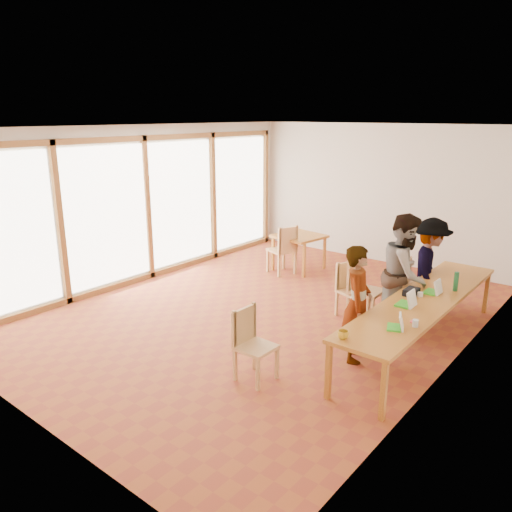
% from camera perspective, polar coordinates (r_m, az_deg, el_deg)
% --- Properties ---
extents(ground, '(8.00, 8.00, 0.00)m').
position_cam_1_polar(ground, '(8.39, 1.19, -6.41)').
color(ground, '#923A23').
rests_on(ground, ground).
extents(wall_back, '(6.00, 0.10, 3.00)m').
position_cam_1_polar(wall_back, '(11.32, 13.83, 6.91)').
color(wall_back, beige).
rests_on(wall_back, ground).
extents(wall_front, '(6.00, 0.10, 3.00)m').
position_cam_1_polar(wall_front, '(5.47, -25.40, -3.69)').
color(wall_front, beige).
rests_on(wall_front, ground).
extents(wall_right, '(0.10, 8.00, 3.00)m').
position_cam_1_polar(wall_right, '(6.60, 22.31, -0.12)').
color(wall_right, beige).
rests_on(wall_right, ground).
extents(window_wall, '(0.10, 8.00, 3.00)m').
position_cam_1_polar(window_wall, '(9.99, -12.37, 5.85)').
color(window_wall, white).
rests_on(window_wall, ground).
extents(ceiling, '(6.00, 8.00, 0.04)m').
position_cam_1_polar(ceiling, '(7.76, 1.32, 14.68)').
color(ceiling, white).
rests_on(ceiling, wall_back).
extents(communal_table, '(0.80, 4.00, 0.75)m').
position_cam_1_polar(communal_table, '(7.27, 18.64, -4.94)').
color(communal_table, '#C0762A').
rests_on(communal_table, ground).
extents(side_table, '(0.90, 0.90, 0.75)m').
position_cam_1_polar(side_table, '(10.47, 4.96, 1.97)').
color(side_table, '#C0762A').
rests_on(side_table, ground).
extents(chair_near, '(0.44, 0.44, 0.49)m').
position_cam_1_polar(chair_near, '(6.21, -0.70, -9.11)').
color(chair_near, '#E3AC71').
rests_on(chair_near, ground).
extents(chair_mid, '(0.53, 0.53, 0.48)m').
position_cam_1_polar(chair_mid, '(8.23, 10.61, -3.07)').
color(chair_mid, '#E3AC71').
rests_on(chair_mid, ground).
extents(chair_far, '(0.50, 0.50, 0.55)m').
position_cam_1_polar(chair_far, '(8.10, 11.83, -2.85)').
color(chair_far, '#E3AC71').
rests_on(chair_far, ground).
extents(chair_empty, '(0.45, 0.45, 0.45)m').
position_cam_1_polar(chair_empty, '(8.77, 17.38, -2.52)').
color(chair_empty, '#E3AC71').
rests_on(chair_empty, ground).
extents(chair_spare, '(0.60, 0.60, 0.54)m').
position_cam_1_polar(chair_spare, '(10.14, 3.32, 1.28)').
color(chair_spare, '#E3AC71').
rests_on(chair_spare, ground).
extents(person_near, '(0.57, 0.68, 1.58)m').
position_cam_1_polar(person_near, '(6.71, 11.53, -5.37)').
color(person_near, gray).
rests_on(person_near, ground).
extents(person_mid, '(0.85, 1.00, 1.81)m').
position_cam_1_polar(person_mid, '(7.73, 16.61, -1.94)').
color(person_mid, gray).
rests_on(person_mid, ground).
extents(person_far, '(0.93, 1.19, 1.62)m').
position_cam_1_polar(person_far, '(8.47, 19.21, -1.28)').
color(person_far, gray).
rests_on(person_far, ground).
extents(laptop_near, '(0.26, 0.27, 0.19)m').
position_cam_1_polar(laptop_near, '(6.15, 15.88, -7.57)').
color(laptop_near, green).
rests_on(laptop_near, communal_table).
extents(laptop_mid, '(0.23, 0.27, 0.22)m').
position_cam_1_polar(laptop_mid, '(6.88, 16.98, -5.02)').
color(laptop_mid, green).
rests_on(laptop_mid, communal_table).
extents(laptop_far, '(0.21, 0.25, 0.20)m').
position_cam_1_polar(laptop_far, '(7.47, 19.75, -3.65)').
color(laptop_far, green).
rests_on(laptop_far, communal_table).
extents(yellow_mug, '(0.16, 0.16, 0.10)m').
position_cam_1_polar(yellow_mug, '(5.76, 9.93, -8.86)').
color(yellow_mug, gold).
rests_on(yellow_mug, communal_table).
extents(green_bottle, '(0.07, 0.07, 0.28)m').
position_cam_1_polar(green_bottle, '(7.66, 21.89, -2.73)').
color(green_bottle, '#1E6638').
rests_on(green_bottle, communal_table).
extents(clear_glass, '(0.07, 0.07, 0.09)m').
position_cam_1_polar(clear_glass, '(6.27, 17.75, -7.33)').
color(clear_glass, silver).
rests_on(clear_glass, communal_table).
extents(condiment_cup, '(0.08, 0.08, 0.06)m').
position_cam_1_polar(condiment_cup, '(7.30, 18.25, -4.19)').
color(condiment_cup, white).
rests_on(condiment_cup, communal_table).
extents(pink_phone, '(0.05, 0.10, 0.01)m').
position_cam_1_polar(pink_phone, '(6.42, 17.54, -7.12)').
color(pink_phone, '#F74C60').
rests_on(pink_phone, communal_table).
extents(black_pouch, '(0.16, 0.26, 0.09)m').
position_cam_1_polar(black_pouch, '(7.32, 17.32, -3.93)').
color(black_pouch, black).
rests_on(black_pouch, communal_table).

